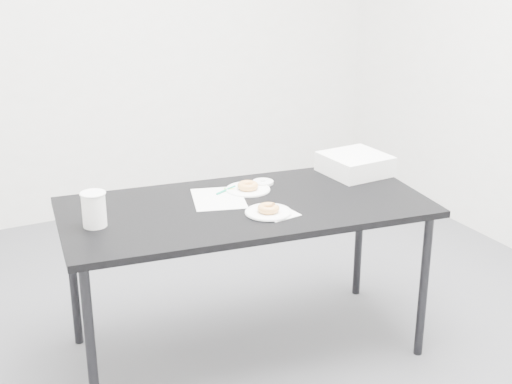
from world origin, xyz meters
name	(u,v)px	position (x,y,z in m)	size (l,w,h in m)	color
floor	(240,347)	(0.00, 0.00, 0.00)	(4.00, 4.00, 0.00)	#505055
wall_back	(103,15)	(0.00, 2.00, 1.35)	(4.00, 0.02, 2.70)	white
table	(246,216)	(0.03, -0.02, 0.68)	(1.69, 0.95, 0.73)	black
scorecard	(219,198)	(-0.05, 0.10, 0.73)	(0.23, 0.29, 0.00)	white
logo_patch	(229,189)	(0.04, 0.18, 0.73)	(0.05, 0.05, 0.00)	green
pen	(226,190)	(0.02, 0.17, 0.74)	(0.01, 0.01, 0.13)	#0C8D69
napkin	(279,214)	(0.10, -0.19, 0.73)	(0.14, 0.14, 0.00)	white
plate_near	(268,212)	(0.06, -0.16, 0.74)	(0.20, 0.20, 0.01)	white
donut_near	(268,208)	(0.06, -0.16, 0.75)	(0.09, 0.09, 0.03)	gold
plate_far	(248,190)	(0.12, 0.14, 0.73)	(0.21, 0.21, 0.01)	white
donut_far	(248,186)	(0.12, 0.14, 0.75)	(0.10, 0.10, 0.03)	gold
coffee_cup	(94,209)	(-0.63, 0.04, 0.80)	(0.10, 0.10, 0.15)	white
cup_lid	(263,182)	(0.22, 0.19, 0.74)	(0.10, 0.10, 0.01)	silver
bakery_box	(355,164)	(0.70, 0.12, 0.78)	(0.29, 0.29, 0.10)	white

